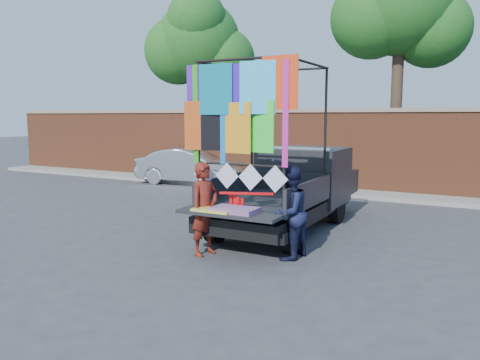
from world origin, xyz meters
The scene contains 10 objects.
ground centered at (0.00, 0.00, 0.00)m, with size 90.00×90.00×0.00m, color #38383A.
brick_wall centered at (0.00, 7.00, 1.33)m, with size 30.00×0.45×2.61m.
curb centered at (0.00, 6.30, 0.06)m, with size 30.00×1.20×0.12m, color gray.
tree_left centered at (-6.48, 8.12, 5.12)m, with size 4.20×3.30×7.05m.
tree_mid centered at (1.02, 8.12, 5.70)m, with size 4.20×3.30×7.73m.
pickup_truck centered at (0.04, 1.90, 0.84)m, with size 2.10×5.27×3.32m.
sedan centered at (-5.51, 6.06, 0.62)m, with size 1.32×3.79×1.25m, color silver.
woman centered at (-0.49, -0.93, 0.80)m, with size 0.58×0.38×1.60m, color maroon.
man centered at (0.87, -0.46, 0.78)m, with size 0.76×0.59×1.56m, color #161937.
streamer_bundle centered at (0.09, -0.71, 0.90)m, with size 0.87×0.37×0.63m.
Camera 1 is at (3.73, -7.56, 2.37)m, focal length 35.00 mm.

